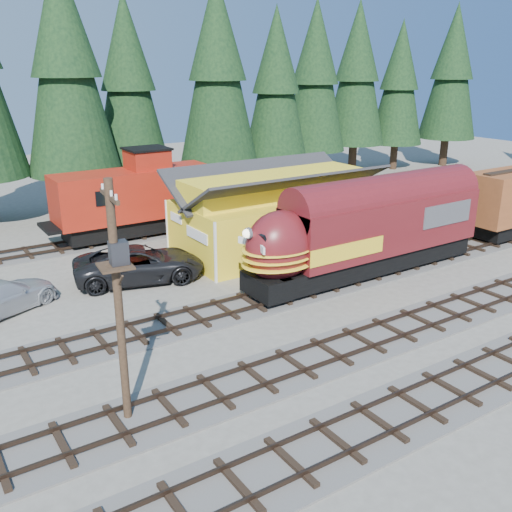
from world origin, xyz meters
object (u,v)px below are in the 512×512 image
utility_pole (118,290)px  pickup_truck_b (0,297)px  locomotive (361,234)px  pickup_truck_a (140,264)px  depot (276,204)px  caboose (136,198)px

utility_pole → pickup_truck_b: utility_pole is taller
locomotive → utility_pole: size_ratio=1.90×
utility_pole → pickup_truck_b: bearing=105.4°
pickup_truck_a → pickup_truck_b: pickup_truck_a is taller
utility_pole → pickup_truck_a: (5.24, 11.69, -3.67)m
depot → locomotive: (1.07, -6.50, -0.51)m
pickup_truck_b → utility_pole: bearing=163.4°
depot → locomotive: size_ratio=0.83×
depot → caboose: size_ratio=1.21×
depot → pickup_truck_a: depot is taller
caboose → pickup_truck_b: 13.29m
depot → caboose: 9.72m
pickup_truck_a → pickup_truck_b: (-7.14, -0.35, -0.14)m
caboose → utility_pole: size_ratio=1.30×
caboose → utility_pole: (-8.33, -19.63, 1.92)m
caboose → utility_pole: 21.41m
caboose → pickup_truck_a: size_ratio=1.52×
locomotive → caboose: (-7.25, 14.00, 0.25)m
utility_pole → pickup_truck_a: size_ratio=1.17×
pickup_truck_a → pickup_truck_b: size_ratio=1.23×
caboose → pickup_truck_b: (-10.22, -8.29, -1.89)m
pickup_truck_b → pickup_truck_a: bearing=-113.3°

